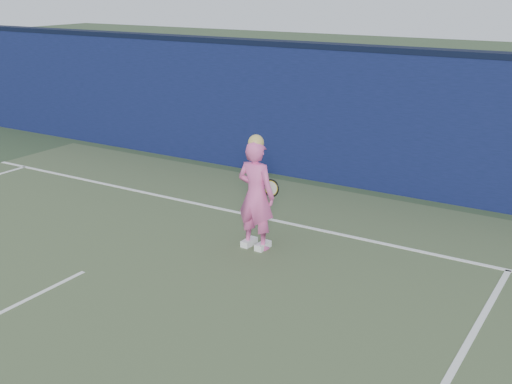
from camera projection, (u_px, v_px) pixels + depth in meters
The scene contains 5 objects.
ground at pixel (22, 303), 7.69m from camera, with size 80.00×80.00×0.00m, color #36492D.
backstop_wall at pixel (286, 111), 12.56m from camera, with size 24.00×0.40×2.50m, color #0C1436.
wall_cap at pixel (287, 44), 12.16m from camera, with size 24.00×0.42×0.10m, color black.
player at pixel (256, 195), 9.06m from camera, with size 0.60×0.41×1.68m.
racket at pixel (270, 188), 9.39m from camera, with size 0.49×0.17×0.27m.
Camera 1 is at (6.01, -4.40, 3.67)m, focal length 45.00 mm.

